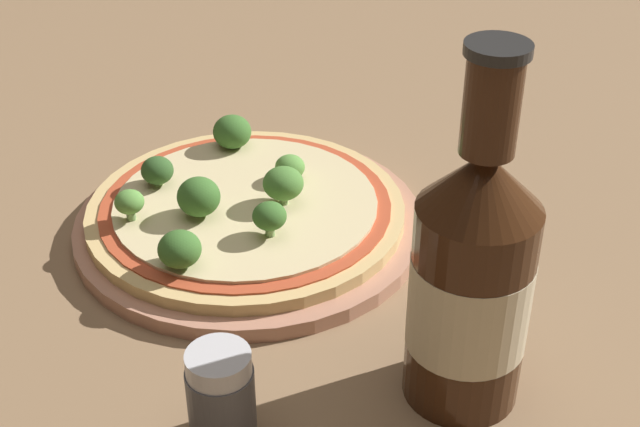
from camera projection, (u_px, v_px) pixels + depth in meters
The scene contains 13 objects.
ground_plane at pixel (266, 214), 0.73m from camera, with size 3.00×3.00×0.00m, color #846647.
plate at pixel (250, 223), 0.70m from camera, with size 0.27×0.27×0.01m.
pizza at pixel (246, 209), 0.70m from camera, with size 0.25×0.25×0.01m.
broccoli_floret_0 at pixel (129, 202), 0.66m from camera, with size 0.02×0.02×0.02m.
broccoli_floret_1 at pixel (270, 217), 0.65m from camera, with size 0.03×0.03×0.03m.
broccoli_floret_2 at pixel (283, 184), 0.68m from camera, with size 0.03×0.03×0.03m.
broccoli_floret_3 at pixel (232, 132), 0.76m from camera, with size 0.03×0.03×0.03m.
broccoli_floret_4 at pixel (199, 197), 0.67m from camera, with size 0.03×0.03×0.03m.
broccoli_floret_5 at pixel (180, 249), 0.62m from camera, with size 0.03×0.03×0.03m.
broccoli_floret_6 at pixel (290, 167), 0.72m from camera, with size 0.02×0.02×0.02m.
broccoli_floret_7 at pixel (157, 171), 0.71m from camera, with size 0.03×0.03×0.02m.
beer_bottle at pixel (471, 279), 0.51m from camera, with size 0.07×0.07×0.23m.
pepper_shaker at pixel (221, 398), 0.51m from camera, with size 0.04×0.04×0.06m.
Camera 1 is at (0.16, -0.59, 0.40)m, focal length 50.00 mm.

